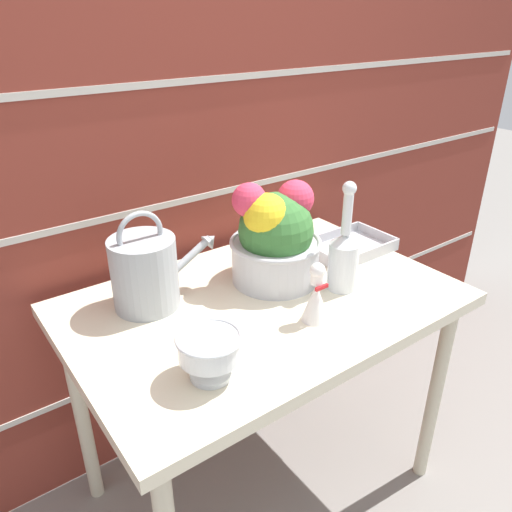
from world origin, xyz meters
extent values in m
plane|color=gray|center=(0.00, 0.00, 0.00)|extent=(12.00, 12.00, 0.00)
cube|color=maroon|center=(0.00, 0.44, 1.10)|extent=(3.60, 0.08, 2.20)
cube|color=#B7B2A8|center=(0.00, 0.39, 0.34)|extent=(3.53, 0.00, 0.02)
cube|color=#B7B2A8|center=(0.00, 0.39, 0.92)|extent=(3.53, 0.00, 0.02)
cube|color=#B7B2A8|center=(0.00, 0.39, 1.28)|extent=(3.53, 0.00, 0.02)
cube|color=beige|center=(0.00, 0.00, 0.72)|extent=(1.07, 0.71, 0.04)
cylinder|color=beige|center=(0.48, -0.30, 0.35)|extent=(0.04, 0.04, 0.70)
cylinder|color=beige|center=(-0.48, 0.30, 0.35)|extent=(0.04, 0.04, 0.70)
cylinder|color=beige|center=(0.48, 0.30, 0.35)|extent=(0.04, 0.04, 0.70)
cylinder|color=#9EA3A8|center=(-0.28, 0.16, 0.84)|extent=(0.18, 0.18, 0.20)
cylinder|color=#9EA3A8|center=(-0.13, 0.16, 0.85)|extent=(0.14, 0.02, 0.09)
cone|color=#9EA3A8|center=(-0.07, 0.16, 0.88)|extent=(0.05, 0.05, 0.06)
torus|color=#9EA3A8|center=(-0.28, 0.16, 0.95)|extent=(0.13, 0.01, 0.13)
cylinder|color=silver|center=(-0.29, -0.19, 0.75)|extent=(0.09, 0.09, 0.01)
cylinder|color=silver|center=(-0.29, -0.19, 0.77)|extent=(0.03, 0.03, 0.04)
sphere|color=silver|center=(-0.29, -0.19, 0.77)|extent=(0.04, 0.04, 0.04)
cylinder|color=silver|center=(-0.29, -0.19, 0.82)|extent=(0.14, 0.14, 0.05)
torus|color=silver|center=(-0.29, -0.19, 0.84)|extent=(0.15, 0.15, 0.01)
cylinder|color=#BCBCC1|center=(0.10, 0.07, 0.80)|extent=(0.26, 0.26, 0.12)
torus|color=#BCBCC1|center=(0.10, 0.07, 0.86)|extent=(0.27, 0.27, 0.01)
sphere|color=#387033|center=(0.10, 0.07, 0.90)|extent=(0.22, 0.22, 0.22)
sphere|color=yellow|center=(0.05, 0.06, 0.96)|extent=(0.13, 0.13, 0.13)
sphere|color=#E03856|center=(0.03, 0.10, 1.00)|extent=(0.10, 0.10, 0.10)
sphere|color=#E03856|center=(0.16, 0.06, 0.98)|extent=(0.11, 0.11, 0.11)
cylinder|color=silver|center=(0.22, -0.08, 0.81)|extent=(0.09, 0.09, 0.14)
cone|color=silver|center=(0.22, -0.08, 0.90)|extent=(0.09, 0.09, 0.03)
cylinder|color=silver|center=(0.22, -0.08, 0.97)|extent=(0.03, 0.03, 0.12)
sphere|color=silver|center=(0.22, -0.08, 1.04)|extent=(0.04, 0.04, 0.04)
cone|color=white|center=(0.05, -0.16, 0.79)|extent=(0.07, 0.07, 0.11)
cylinder|color=white|center=(0.05, -0.16, 0.87)|extent=(0.03, 0.03, 0.04)
sphere|color=white|center=(0.05, -0.16, 0.88)|extent=(0.04, 0.04, 0.04)
cube|color=red|center=(0.05, -0.18, 0.84)|extent=(0.04, 0.01, 0.01)
cube|color=#B7B7BC|center=(0.42, 0.08, 0.74)|extent=(0.27, 0.18, 0.01)
cube|color=#B7B7BC|center=(0.42, -0.01, 0.76)|extent=(0.27, 0.01, 0.04)
cube|color=#B7B7BC|center=(0.42, 0.17, 0.76)|extent=(0.27, 0.01, 0.04)
cube|color=#B7B7BC|center=(0.28, 0.08, 0.76)|extent=(0.01, 0.18, 0.04)
cube|color=#B7B7BC|center=(0.56, 0.08, 0.76)|extent=(0.01, 0.18, 0.04)
camera|label=1|loc=(-0.73, -0.95, 1.47)|focal=35.00mm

